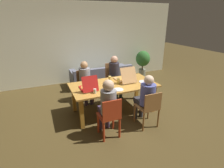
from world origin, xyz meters
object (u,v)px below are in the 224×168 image
object	(u,v)px
pizza_box_0	(124,78)
couch	(101,77)
drinking_glass_1	(95,91)
person_3	(108,103)
drinking_glass_2	(118,81)
chair_2	(113,78)
pizza_box_1	(88,87)
plate_0	(118,90)
person_2	(115,73)
plate_1	(144,82)
person_1	(85,79)
chair_1	(85,84)
person_0	(146,96)
dining_table	(114,88)
chair_0	(149,107)
potted_plant	(143,60)
chair_3	(110,117)
drinking_glass_0	(110,79)

from	to	relation	value
pizza_box_0	couch	xyz separation A→B (m)	(-0.00, 1.81, -0.55)
pizza_box_0	drinking_glass_1	xyz separation A→B (m)	(-0.97, -0.50, -0.00)
person_3	drinking_glass_2	bearing A→B (deg)	52.81
chair_2	pizza_box_0	distance (m)	0.91
pizza_box_1	plate_0	distance (m)	0.70
drinking_glass_1	person_2	bearing A→B (deg)	49.70
chair_2	plate_0	world-z (taller)	chair_2
plate_1	pizza_box_1	bearing A→B (deg)	175.39
person_1	chair_1	bearing A→B (deg)	90.00
person_0	person_3	size ratio (longest dim) A/B	0.97
person_1	couch	distance (m)	1.48
dining_table	chair_1	distance (m)	1.12
pizza_box_0	chair_0	bearing A→B (deg)	-87.33
drinking_glass_1	person_3	bearing A→B (deg)	-77.97
chair_1	pizza_box_0	distance (m)	1.24
plate_0	plate_1	distance (m)	0.85
person_1	potted_plant	xyz separation A→B (m)	(2.74, 1.33, -0.01)
chair_3	drinking_glass_0	size ratio (longest dim) A/B	6.03
person_3	person_1	bearing A→B (deg)	90.00
chair_1	drinking_glass_1	xyz separation A→B (m)	(-0.10, -1.33, 0.32)
person_2	couch	bearing A→B (deg)	92.94
drinking_glass_1	potted_plant	world-z (taller)	potted_plant
pizza_box_0	pizza_box_1	bearing A→B (deg)	-168.95
potted_plant	plate_0	bearing A→B (deg)	-131.97
dining_table	person_0	xyz separation A→B (m)	(0.43, -0.80, 0.04)
person_0	person_1	bearing A→B (deg)	119.28
pizza_box_0	drinking_glass_1	bearing A→B (deg)	-152.93
chair_1	pizza_box_1	xyz separation A→B (m)	(-0.17, -1.03, 0.32)
chair_3	person_3	size ratio (longest dim) A/B	0.72
chair_2	plate_0	bearing A→B (deg)	-108.55
potted_plant	couch	bearing A→B (deg)	-173.66
person_1	potted_plant	size ratio (longest dim) A/B	1.12
person_2	pizza_box_0	xyz separation A→B (m)	(-0.05, -0.71, 0.08)
dining_table	person_3	world-z (taller)	person_3
dining_table	drinking_glass_1	distance (m)	0.70
chair_1	person_3	xyz separation A→B (m)	(0.00, -1.81, 0.24)
person_1	person_3	distance (m)	1.67
person_1	pizza_box_1	xyz separation A→B (m)	(-0.17, -0.89, 0.11)
pizza_box_1	couch	bearing A→B (deg)	62.76
chair_1	person_1	world-z (taller)	person_1
person_0	person_1	distance (m)	1.88
chair_1	person_2	xyz separation A→B (m)	(0.92, -0.12, 0.24)
chair_1	drinking_glass_0	bearing A→B (deg)	-58.13
person_2	pizza_box_1	world-z (taller)	person_2
plate_1	couch	size ratio (longest dim) A/B	0.12
person_3	drinking_glass_0	distance (m)	1.15
person_0	person_2	bearing A→B (deg)	90.00
chair_0	drinking_glass_1	size ratio (longest dim) A/B	8.33
pizza_box_0	chair_1	bearing A→B (deg)	136.32
person_0	chair_1	bearing A→B (deg)	117.27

